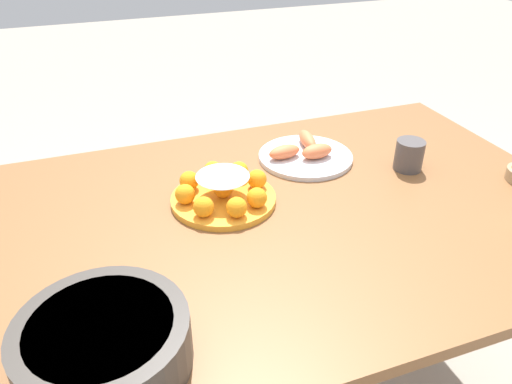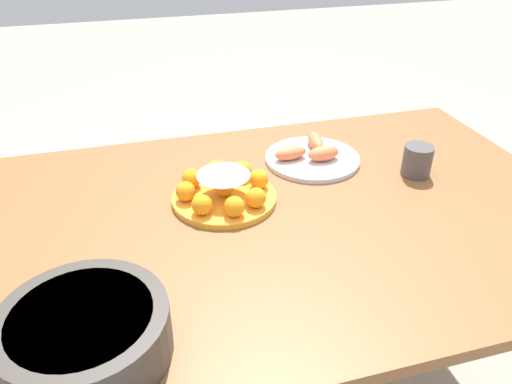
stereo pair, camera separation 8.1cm
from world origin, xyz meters
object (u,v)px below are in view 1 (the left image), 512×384
at_px(dining_table, 288,238).
at_px(seafood_platter, 305,154).
at_px(cake_plate, 223,191).
at_px(serving_bowl, 103,343).
at_px(cup_near, 409,155).

bearing_deg(dining_table, seafood_platter, -122.63).
relative_size(dining_table, cake_plate, 5.60).
bearing_deg(serving_bowl, seafood_platter, -137.80).
bearing_deg(seafood_platter, dining_table, 57.37).
height_order(seafood_platter, cup_near, cup_near).
relative_size(cake_plate, serving_bowl, 0.93).
height_order(dining_table, serving_bowl, serving_bowl).
distance_m(seafood_platter, cup_near, 0.30).
relative_size(dining_table, serving_bowl, 5.22).
bearing_deg(serving_bowl, dining_table, -145.11).
xyz_separation_m(dining_table, cake_plate, (0.14, -0.09, 0.12)).
xyz_separation_m(dining_table, seafood_platter, (-0.15, -0.24, 0.11)).
relative_size(serving_bowl, seafood_platter, 1.04).
xyz_separation_m(seafood_platter, cup_near, (-0.25, 0.16, 0.03)).
xyz_separation_m(serving_bowl, cup_near, (-0.88, -0.41, -0.01)).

